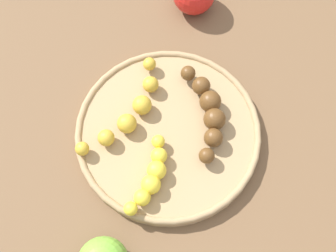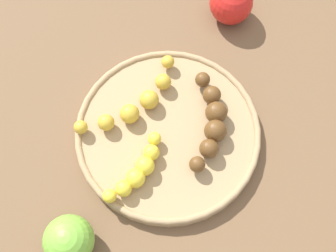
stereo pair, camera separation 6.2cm
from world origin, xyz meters
TOP-DOWN VIEW (x-y plane):
  - ground_plane at (0.00, 0.00)m, footprint 2.40×2.40m
  - fruit_bowl at (0.00, 0.00)m, footprint 0.28×0.28m
  - banana_overripe at (-0.01, 0.06)m, footprint 0.16×0.06m
  - banana_spotted at (-0.04, -0.05)m, footprint 0.13×0.15m
  - banana_yellow at (0.07, -0.04)m, footprint 0.10×0.08m

SIDE VIEW (x-z plane):
  - ground_plane at x=0.00m, z-range 0.00..0.00m
  - fruit_bowl at x=0.00m, z-range 0.00..0.02m
  - banana_yellow at x=0.07m, z-range 0.02..0.05m
  - banana_spotted at x=-0.04m, z-range 0.02..0.05m
  - banana_overripe at x=-0.01m, z-range 0.02..0.05m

